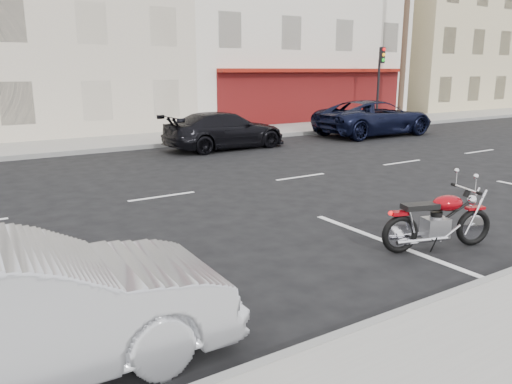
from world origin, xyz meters
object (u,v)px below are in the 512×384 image
at_px(suv_far, 374,118).
at_px(car_far, 225,130).
at_px(motorcycle, 475,219).
at_px(sedan_silver, 7,314).
at_px(fire_hydrant, 354,116).
at_px(utility_pole, 405,33).
at_px(traffic_light, 380,75).

xyz_separation_m(suv_far, car_far, (-7.42, 0.18, -0.10)).
bearing_deg(motorcycle, sedan_silver, -162.62).
relative_size(sedan_silver, suv_far, 0.76).
relative_size(fire_hydrant, suv_far, 0.13).
bearing_deg(sedan_silver, utility_pole, -54.36).
bearing_deg(fire_hydrant, traffic_light, -6.36).
bearing_deg(suv_far, utility_pole, -57.27).
distance_m(motorcycle, sedan_silver, 6.93).
bearing_deg(utility_pole, motorcycle, -134.95).
relative_size(sedan_silver, car_far, 0.91).
distance_m(traffic_light, fire_hydrant, 2.53).
distance_m(traffic_light, car_far, 11.31).
relative_size(traffic_light, sedan_silver, 0.90).
bearing_deg(motorcycle, car_far, 99.21).
height_order(traffic_light, car_far, traffic_light).
bearing_deg(fire_hydrant, sedan_silver, -141.22).
xyz_separation_m(utility_pole, fire_hydrant, (-3.50, -0.10, -4.21)).
bearing_deg(fire_hydrant, motorcycle, -127.27).
bearing_deg(suv_far, motorcycle, 141.88).
height_order(utility_pole, motorcycle, utility_pole).
height_order(utility_pole, sedan_silver, utility_pole).
relative_size(utility_pole, suv_far, 1.62).
relative_size(suv_far, car_far, 1.19).
bearing_deg(traffic_light, utility_pole, 7.61).
xyz_separation_m(fire_hydrant, sedan_silver, (-17.83, -14.33, 0.16)).
height_order(fire_hydrant, car_far, car_far).
distance_m(fire_hydrant, motorcycle, 18.02).
relative_size(motorcycle, suv_far, 0.35).
relative_size(fire_hydrant, car_far, 0.16).
bearing_deg(utility_pole, sedan_silver, -145.92).
bearing_deg(motorcycle, fire_hydrant, 70.14).
distance_m(fire_hydrant, car_far, 9.76).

